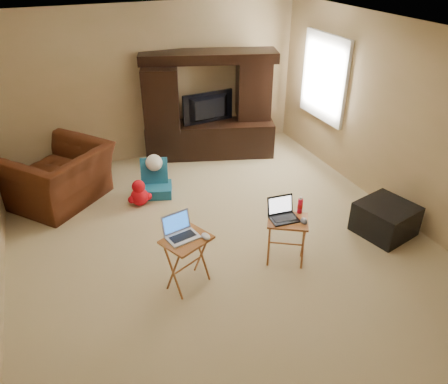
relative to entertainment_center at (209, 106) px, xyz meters
name	(u,v)px	position (x,y,z in m)	size (l,w,h in m)	color
floor	(218,239)	(-0.82, -2.37, -0.89)	(5.50, 5.50, 0.00)	beige
ceiling	(216,34)	(-0.82, -2.37, 1.61)	(5.50, 5.50, 0.00)	silver
wall_back	(154,84)	(-0.82, 0.38, 0.36)	(5.00, 5.00, 0.00)	tan
wall_front	(381,319)	(-0.82, -5.12, 0.36)	(5.00, 5.00, 0.00)	tan
wall_right	(392,119)	(1.68, -2.37, 0.36)	(5.50, 5.50, 0.00)	tan
window_pane	(325,78)	(1.66, -0.82, 0.51)	(1.20, 1.20, 0.00)	white
window_frame	(324,78)	(1.64, -0.82, 0.51)	(0.06, 1.14, 1.34)	white
entertainment_center	(209,106)	(0.00, 0.00, 0.00)	(2.18, 0.54, 1.78)	black
television	(210,109)	(0.00, -0.04, -0.04)	(0.90, 0.12, 0.52)	black
recliner	(60,176)	(-2.52, -0.66, -0.48)	(1.26, 1.10, 0.82)	#4B2310
child_rocker	(157,179)	(-1.22, -1.00, -0.63)	(0.40, 0.45, 0.53)	#175A7F
plush_toy	(139,193)	(-1.53, -1.17, -0.69)	(0.35, 0.30, 0.39)	red
push_toy	(233,143)	(0.39, -0.13, -0.69)	(0.53, 0.38, 0.40)	blue
ottoman	(385,219)	(1.22, -3.07, -0.69)	(0.64, 0.64, 0.41)	black
tray_table_left	(188,262)	(-1.43, -3.02, -0.58)	(0.48, 0.38, 0.62)	#995625
tray_table_right	(286,241)	(-0.25, -3.08, -0.60)	(0.45, 0.36, 0.59)	#AB6629
laptop_left	(182,228)	(-1.46, -2.99, -0.15)	(0.32, 0.27, 0.24)	#B5B4B9
laptop_right	(285,211)	(-0.29, -3.06, -0.18)	(0.31, 0.26, 0.24)	black
mouse_left	(206,236)	(-1.24, -3.09, -0.25)	(0.08, 0.13, 0.05)	silver
mouse_right	(304,221)	(-0.12, -3.20, -0.28)	(0.08, 0.12, 0.05)	#424247
water_bottle	(300,206)	(-0.06, -3.00, -0.21)	(0.06, 0.06, 0.18)	red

